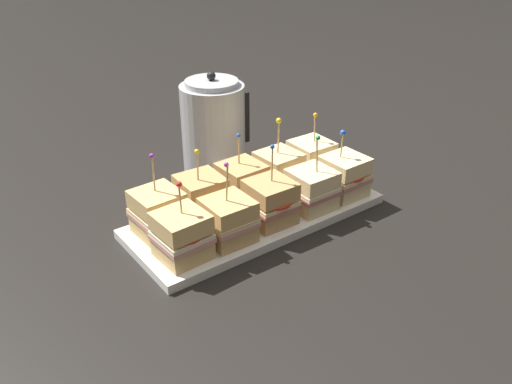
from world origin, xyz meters
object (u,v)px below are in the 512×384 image
(sandwich_front_far_right, at_px, (344,176))
(sandwich_front_right, at_px, (312,189))
(sandwich_front_far_left, at_px, (182,236))
(sandwich_front_center, at_px, (271,202))
(serving_platter, at_px, (256,215))
(sandwich_back_center, at_px, (241,184))
(sandwich_front_left, at_px, (228,220))
(kettle_steel, at_px, (214,127))
(sandwich_back_far_right, at_px, (311,160))
(sandwich_back_left, at_px, (201,197))
(sandwich_back_right, at_px, (279,172))
(sandwich_back_far_left, at_px, (158,213))

(sandwich_front_far_right, bearing_deg, sandwich_front_right, -179.78)
(sandwich_front_far_left, distance_m, sandwich_front_center, 0.20)
(serving_platter, relative_size, sandwich_front_right, 3.29)
(sandwich_front_far_left, bearing_deg, sandwich_back_center, 26.40)
(serving_platter, relative_size, sandwich_front_far_left, 3.56)
(sandwich_front_center, bearing_deg, sandwich_front_left, -177.72)
(sandwich_front_far_left, height_order, kettle_steel, kettle_steel)
(kettle_steel, bearing_deg, sandwich_back_far_right, -56.44)
(sandwich_back_left, bearing_deg, sandwich_front_right, -27.46)
(kettle_steel, bearing_deg, sandwich_back_center, -107.46)
(sandwich_back_center, height_order, kettle_steel, kettle_steel)
(sandwich_front_far_left, xyz_separation_m, sandwich_back_right, (0.29, 0.10, 0.00))
(sandwich_back_far_left, xyz_separation_m, sandwich_back_left, (0.10, 0.00, -0.00))
(sandwich_front_right, relative_size, kettle_steel, 0.66)
(sandwich_back_left, distance_m, kettle_steel, 0.26)
(sandwich_front_left, distance_m, kettle_steel, 0.34)
(sandwich_back_right, distance_m, sandwich_back_far_right, 0.10)
(serving_platter, distance_m, sandwich_back_left, 0.12)
(sandwich_front_center, distance_m, sandwich_front_right, 0.10)
(sandwich_front_far_right, height_order, kettle_steel, kettle_steel)
(sandwich_front_far_left, xyz_separation_m, sandwich_back_left, (0.10, 0.10, 0.00))
(sandwich_back_far_left, xyz_separation_m, sandwich_back_far_right, (0.39, 0.00, -0.00))
(sandwich_back_right, xyz_separation_m, sandwich_back_far_right, (0.10, 0.00, -0.00))
(sandwich_front_right, height_order, sandwich_back_far_right, sandwich_front_right)
(sandwich_front_right, distance_m, sandwich_front_far_right, 0.09)
(sandwich_front_far_left, bearing_deg, sandwich_back_far_left, 87.81)
(sandwich_front_left, distance_m, sandwich_back_right, 0.22)
(sandwich_back_center, relative_size, sandwich_back_far_right, 1.00)
(sandwich_back_center, relative_size, sandwich_back_right, 0.92)
(sandwich_back_far_right, bearing_deg, kettle_steel, 123.56)
(sandwich_back_left, xyz_separation_m, sandwich_back_center, (0.10, -0.00, -0.00))
(sandwich_front_left, bearing_deg, sandwich_back_far_right, 18.90)
(serving_platter, distance_m, sandwich_front_far_left, 0.21)
(sandwich_back_far_left, bearing_deg, sandwich_back_center, 0.43)
(sandwich_back_far_left, relative_size, sandwich_back_far_right, 1.06)
(sandwich_back_right, bearing_deg, sandwich_back_center, 179.03)
(sandwich_front_far_right, bearing_deg, kettle_steel, 113.84)
(sandwich_front_far_right, height_order, sandwich_back_center, sandwich_back_center)
(sandwich_back_far_left, distance_m, sandwich_back_left, 0.10)
(sandwich_back_right, relative_size, kettle_steel, 0.69)
(sandwich_front_far_left, distance_m, sandwich_back_center, 0.22)
(sandwich_front_far_left, height_order, sandwich_back_far_right, sandwich_back_far_right)
(serving_platter, height_order, sandwich_front_far_left, sandwich_front_far_left)
(sandwich_front_center, bearing_deg, sandwich_back_right, 44.43)
(sandwich_front_left, height_order, kettle_steel, kettle_steel)
(serving_platter, xyz_separation_m, sandwich_back_right, (0.10, 0.05, 0.05))
(sandwich_front_center, xyz_separation_m, sandwich_back_far_left, (-0.19, 0.09, 0.00))
(serving_platter, height_order, sandwich_back_center, sandwich_back_center)
(sandwich_front_far_right, height_order, sandwich_back_right, sandwich_back_right)
(sandwich_front_left, height_order, sandwich_back_center, sandwich_front_left)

